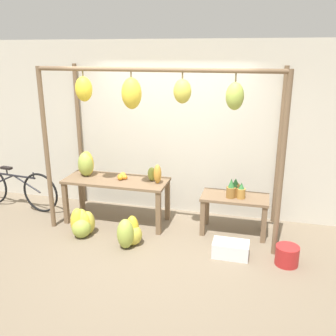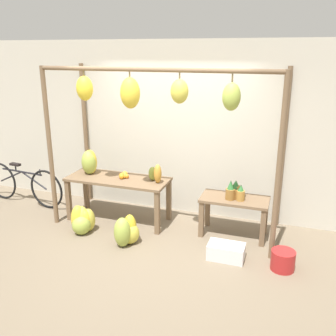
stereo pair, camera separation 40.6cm
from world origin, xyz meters
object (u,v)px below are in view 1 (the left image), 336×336
banana_pile_ground_left (83,224)px  pineapple_cluster (235,190)px  banana_pile_ground_right (129,233)px  parked_bicycle (15,188)px  fruit_crate_white (231,249)px  blue_bucket (287,255)px  papaya_pile (155,174)px  banana_pile_on_table (86,164)px  orange_pile (122,177)px

banana_pile_ground_left → pineapple_cluster: bearing=16.4°
banana_pile_ground_left → banana_pile_ground_right: bearing=-8.6°
pineapple_cluster → parked_bicycle: pineapple_cluster is taller
parked_bicycle → fruit_crate_white: bearing=-10.6°
fruit_crate_white → parked_bicycle: 3.85m
banana_pile_ground_right → parked_bicycle: parked_bicycle is taller
banana_pile_ground_left → blue_bucket: bearing=-1.5°
banana_pile_ground_left → papaya_pile: papaya_pile is taller
fruit_crate_white → parked_bicycle: (-3.78, 0.71, 0.26)m
banana_pile_ground_right → parked_bicycle: (-2.37, 0.77, 0.18)m
fruit_crate_white → blue_bucket: blue_bucket is taller
banana_pile_on_table → blue_bucket: (3.11, -0.72, -0.77)m
banana_pile_ground_right → fruit_crate_white: 1.41m
orange_pile → blue_bucket: (2.49, -0.69, -0.63)m
banana_pile_on_table → orange_pile: size_ratio=2.04×
banana_pile_on_table → blue_bucket: 3.28m
banana_pile_ground_right → fruit_crate_white: size_ratio=0.90×
pineapple_cluster → parked_bicycle: 3.76m
blue_bucket → pineapple_cluster: bearing=136.6°
papaya_pile → banana_pile_ground_right: bearing=-103.4°
pineapple_cluster → parked_bicycle: size_ratio=0.17×
banana_pile_ground_right → blue_bucket: bearing=1.1°
orange_pile → banana_pile_ground_right: orange_pile is taller
banana_pile_on_table → fruit_crate_white: bearing=-16.2°
fruit_crate_white → banana_pile_ground_left: bearing=178.5°
fruit_crate_white → papaya_pile: 1.58m
banana_pile_on_table → parked_bicycle: banana_pile_on_table is taller
banana_pile_ground_right → papaya_pile: size_ratio=1.45×
fruit_crate_white → papaya_pile: papaya_pile is taller
banana_pile_on_table → banana_pile_ground_left: bearing=-71.9°
banana_pile_on_table → papaya_pile: bearing=-1.8°
banana_pile_ground_right → blue_bucket: size_ratio=1.44×
pineapple_cluster → banana_pile_ground_left: pineapple_cluster is taller
parked_bicycle → orange_pile: bearing=-1.1°
banana_pile_ground_left → banana_pile_ground_right: size_ratio=1.07×
pineapple_cluster → fruit_crate_white: (0.03, -0.69, -0.59)m
banana_pile_on_table → banana_pile_ground_right: size_ratio=0.93×
banana_pile_on_table → fruit_crate_white: (2.39, -0.70, -0.80)m
pineapple_cluster → fruit_crate_white: size_ratio=0.61×
blue_bucket → banana_pile_ground_left: bearing=178.5°
banana_pile_ground_right → banana_pile_ground_left: bearing=171.4°
pineapple_cluster → blue_bucket: pineapple_cluster is taller
parked_bicycle → blue_bucket: bearing=-9.2°
banana_pile_ground_right → blue_bucket: (2.12, 0.04, -0.06)m
orange_pile → pineapple_cluster: pineapple_cluster is taller
banana_pile_on_table → blue_bucket: size_ratio=1.35×
banana_pile_on_table → pineapple_cluster: 2.37m
orange_pile → blue_bucket: size_ratio=0.66×
fruit_crate_white → blue_bucket: (0.72, -0.02, 0.02)m
pineapple_cluster → fruit_crate_white: 0.91m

